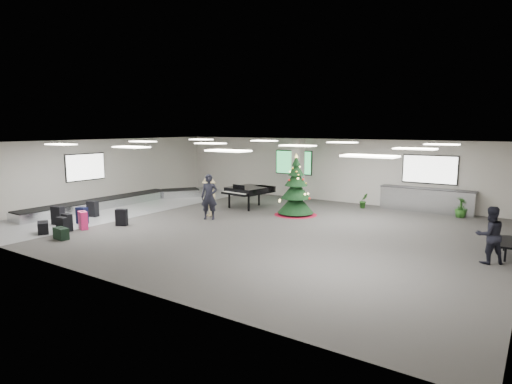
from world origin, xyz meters
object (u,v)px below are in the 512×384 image
Objects in this scene: baggage_carousel at (118,201)px; traveler_bench at (490,235)px; traveler_a at (209,197)px; bench at (510,238)px; traveler_b at (209,197)px; potted_plant_left at (364,201)px; grand_piano at (248,190)px; service_counter at (426,200)px; christmas_tree at (296,194)px; pink_suitcase at (83,220)px; potted_plant_right at (461,208)px.

traveler_bench is at bearing -0.10° from baggage_carousel.
bench is at bearing -24.09° from traveler_a.
traveler_b is 7.34m from potted_plant_left.
traveler_bench is (10.42, -3.14, -0.02)m from grand_piano.
service_counter is 2.43× the size of traveler_b.
pink_suitcase is at bearing -127.95° from christmas_tree.
christmas_tree is 1.43× the size of traveler_a.
bench reaches higher than baggage_carousel.
service_counter is at bearing 14.75° from potted_plant_left.
baggage_carousel is at bearing -34.49° from traveler_bench.
christmas_tree is 6.98m from potted_plant_right.
service_counter is 8.12m from grand_piano.
bench is 2.23× the size of potted_plant_left.
service_counter is 2.75m from potted_plant_left.
bench is 5.69m from potted_plant_right.
service_counter is 5.99m from christmas_tree.
potted_plant_left is (7.22, 9.96, 0.02)m from pink_suitcase.
traveler_bench is 2.27× the size of potted_plant_left.
christmas_tree is 1.21× the size of grand_piano.
potted_plant_right is at bearing 23.68° from baggage_carousel.
service_counter is 1.84× the size of grand_piano.
grand_piano is (-2.69, 0.23, -0.09)m from christmas_tree.
christmas_tree reaches higher than potted_plant_right.
traveler_a is 2.25× the size of potted_plant_right.
potted_plant_left is (4.60, 2.92, -0.47)m from grand_piano.
traveler_a is at bearing -34.98° from traveler_bench.
grand_piano is 2.65× the size of potted_plant_right.
service_counter is 2.16× the size of traveler_a.
bench reaches higher than pink_suitcase.
traveler_a is (-10.70, -0.93, 0.38)m from bench.
potted_plant_right is (8.59, 6.21, -0.52)m from traveler_a.
christmas_tree reaches higher than bench.
traveler_a is 1.12× the size of traveler_b.
bench is at bearing -57.82° from service_counter.
potted_plant_left is at bearing 30.65° from baggage_carousel.
potted_plant_right is at bearing 3.51° from potted_plant_left.
christmas_tree is 3.77m from traveler_a.
traveler_bench is at bearing -9.79° from grand_piano.
traveler_b is at bearing -131.59° from potted_plant_left.
grand_piano is 1.32× the size of traveler_b.
grand_piano is at bearing 175.11° from christmas_tree.
grand_piano reaches higher than baggage_carousel.
traveler_a is at bearing -132.05° from christmas_tree.
bench is 8.03m from potted_plant_left.
bench is 11.13m from traveler_b.
traveler_b is 10.69m from potted_plant_right.
bench is 0.96× the size of traveler_b.
traveler_bench is at bearing -64.90° from service_counter.
traveler_b is at bearing 102.24° from traveler_a.
traveler_a is at bearing -126.69° from potted_plant_left.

